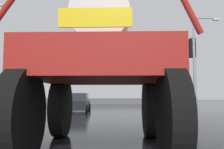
% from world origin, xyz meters
% --- Properties ---
extents(ground_plane, '(120.00, 120.00, 0.00)m').
position_xyz_m(ground_plane, '(0.00, 18.00, 0.00)').
color(ground_plane, black).
extents(oversize_sprayer, '(4.23, 5.26, 4.49)m').
position_xyz_m(oversize_sprayer, '(1.15, 6.79, 1.98)').
color(oversize_sprayer, black).
rests_on(oversize_sprayer, ground).
extents(sedan_ahead, '(1.90, 4.11, 1.52)m').
position_xyz_m(sedan_ahead, '(-1.17, 21.27, 0.71)').
color(sedan_ahead, black).
rests_on(sedan_ahead, ground).
extents(traffic_signal_near_right, '(0.24, 0.54, 3.95)m').
position_xyz_m(traffic_signal_near_right, '(5.07, 11.16, 2.88)').
color(traffic_signal_near_right, gray).
rests_on(traffic_signal_near_right, ground).
extents(streetlight_far_right, '(2.25, 0.24, 8.02)m').
position_xyz_m(streetlight_far_right, '(8.79, 20.68, 4.50)').
color(streetlight_far_right, gray).
rests_on(streetlight_far_right, ground).
extents(roadside_barrier, '(30.79, 0.24, 0.90)m').
position_xyz_m(roadside_barrier, '(0.00, 38.79, 0.45)').
color(roadside_barrier, '#59595B').
rests_on(roadside_barrier, ground).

